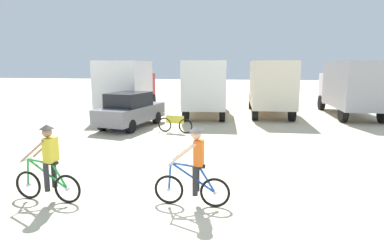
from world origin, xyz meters
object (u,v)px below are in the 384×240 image
box_truck_avon_van (128,84)px  cyclist_cowboy_hat (194,170)px  box_truck_white_box (206,85)px  bicycle_spare (175,124)px  cyclist_orange_shirt (48,166)px  box_truck_grey_hauler (351,86)px  box_truck_cream_rv (270,85)px  supply_crate (122,124)px  sedan_parked (130,110)px

box_truck_avon_van → cyclist_cowboy_hat: (6.25, -13.12, -1.03)m
box_truck_white_box → bicycle_spare: bearing=-98.7°
cyclist_orange_shirt → bicycle_spare: size_ratio=1.07×
box_truck_grey_hauler → bicycle_spare: size_ratio=3.96×
cyclist_orange_shirt → bicycle_spare: cyclist_orange_shirt is taller
box_truck_cream_rv → box_truck_white_box: bearing=-169.3°
box_truck_cream_rv → cyclist_cowboy_hat: bearing=-101.1°
cyclist_cowboy_hat → box_truck_white_box: bearing=95.2°
box_truck_cream_rv → supply_crate: bearing=-141.7°
cyclist_orange_shirt → bicycle_spare: bearing=80.7°
box_truck_cream_rv → cyclist_orange_shirt: (-6.08, -14.21, -1.03)m
cyclist_orange_shirt → bicycle_spare: (1.30, 7.94, -0.45)m
box_truck_cream_rv → box_truck_grey_hauler: 4.80m
box_truck_avon_van → box_truck_cream_rv: same height
bicycle_spare → supply_crate: size_ratio=2.24×
bicycle_spare → cyclist_orange_shirt: bearing=-99.3°
cyclist_orange_shirt → supply_crate: (-1.43, 8.28, -0.56)m
box_truck_avon_van → box_truck_cream_rv: bearing=5.2°
sedan_parked → box_truck_cream_rv: bearing=36.2°
cyclist_cowboy_hat → sedan_parked: bearing=117.8°
cyclist_orange_shirt → cyclist_cowboy_hat: bearing=4.7°
box_truck_avon_van → box_truck_white_box: bearing=0.8°
box_truck_cream_rv → cyclist_orange_shirt: 15.50m
box_truck_avon_van → sedan_parked: (1.71, -4.50, -0.99)m
sedan_parked → supply_crate: sedan_parked is taller
box_truck_white_box → bicycle_spare: (-0.84, -5.52, -1.48)m
box_truck_grey_hauler → sedan_parked: (-12.07, -5.41, -0.99)m
box_truck_white_box → cyclist_cowboy_hat: box_truck_white_box is taller
box_truck_white_box → supply_crate: 6.49m
bicycle_spare → supply_crate: (-2.72, 0.34, -0.11)m
box_truck_grey_hauler → cyclist_cowboy_hat: box_truck_grey_hauler is taller
supply_crate → cyclist_orange_shirt: bearing=-80.2°
box_truck_white_box → box_truck_cream_rv: 4.01m
box_truck_white_box → box_truck_cream_rv: size_ratio=1.01×
box_truck_avon_van → box_truck_white_box: size_ratio=1.01×
sedan_parked → cyclist_cowboy_hat: bearing=-62.2°
box_truck_cream_rv → cyclist_orange_shirt: box_truck_cream_rv is taller
bicycle_spare → sedan_parked: bearing=159.0°
box_truck_cream_rv → supply_crate: 9.70m
box_truck_avon_van → box_truck_white_box: 5.04m
box_truck_avon_van → box_truck_grey_hauler: (13.78, 0.91, 0.00)m
box_truck_white_box → sedan_parked: size_ratio=1.54×
box_truck_cream_rv → bicycle_spare: (-4.79, -6.27, -1.48)m
box_truck_grey_hauler → sedan_parked: box_truck_grey_hauler is taller
box_truck_avon_van → cyclist_cowboy_hat: bearing=-64.5°
sedan_parked → box_truck_white_box: bearing=53.9°
supply_crate → cyclist_cowboy_hat: bearing=-59.2°
box_truck_cream_rv → box_truck_grey_hauler: (4.80, 0.09, 0.00)m
box_truck_cream_rv → cyclist_cowboy_hat: size_ratio=3.73×
box_truck_cream_rv → sedan_parked: (-7.27, -5.32, -0.99)m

